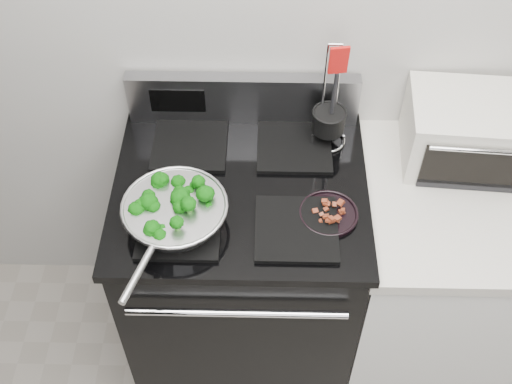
{
  "coord_description": "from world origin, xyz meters",
  "views": [
    {
      "loc": [
        -0.22,
        0.1,
        2.43
      ],
      "look_at": [
        -0.25,
        1.36,
        0.98
      ],
      "focal_mm": 45.0,
      "sensor_mm": 36.0,
      "label": 1
    }
  ],
  "objects_px": {
    "utensil_holder": "(328,126)",
    "toaster_oven": "(468,132)",
    "gas_range": "(243,269)",
    "skillet": "(175,212)",
    "bacon_plate": "(329,211)"
  },
  "relations": [
    {
      "from": "gas_range",
      "to": "utensil_holder",
      "type": "xyz_separation_m",
      "value": [
        0.28,
        0.2,
        0.53
      ]
    },
    {
      "from": "gas_range",
      "to": "toaster_oven",
      "type": "height_order",
      "value": "toaster_oven"
    },
    {
      "from": "gas_range",
      "to": "bacon_plate",
      "type": "bearing_deg",
      "value": -23.32
    },
    {
      "from": "skillet",
      "to": "toaster_oven",
      "type": "xyz_separation_m",
      "value": [
        0.9,
        0.32,
        0.03
      ]
    },
    {
      "from": "skillet",
      "to": "utensil_holder",
      "type": "bearing_deg",
      "value": 55.15
    },
    {
      "from": "skillet",
      "to": "toaster_oven",
      "type": "distance_m",
      "value": 0.95
    },
    {
      "from": "toaster_oven",
      "to": "gas_range",
      "type": "bearing_deg",
      "value": -162.54
    },
    {
      "from": "gas_range",
      "to": "skillet",
      "type": "bearing_deg",
      "value": -140.05
    },
    {
      "from": "utensil_holder",
      "to": "skillet",
      "type": "bearing_deg",
      "value": -151.1
    },
    {
      "from": "skillet",
      "to": "bacon_plate",
      "type": "bearing_deg",
      "value": 22.45
    },
    {
      "from": "gas_range",
      "to": "skillet",
      "type": "height_order",
      "value": "gas_range"
    },
    {
      "from": "skillet",
      "to": "bacon_plate",
      "type": "xyz_separation_m",
      "value": [
        0.45,
        0.04,
        -0.03
      ]
    },
    {
      "from": "utensil_holder",
      "to": "toaster_oven",
      "type": "relative_size",
      "value": 0.94
    },
    {
      "from": "gas_range",
      "to": "bacon_plate",
      "type": "xyz_separation_m",
      "value": [
        0.27,
        -0.11,
        0.48
      ]
    },
    {
      "from": "utensil_holder",
      "to": "toaster_oven",
      "type": "xyz_separation_m",
      "value": [
        0.44,
        -0.03,
        0.01
      ]
    }
  ]
}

